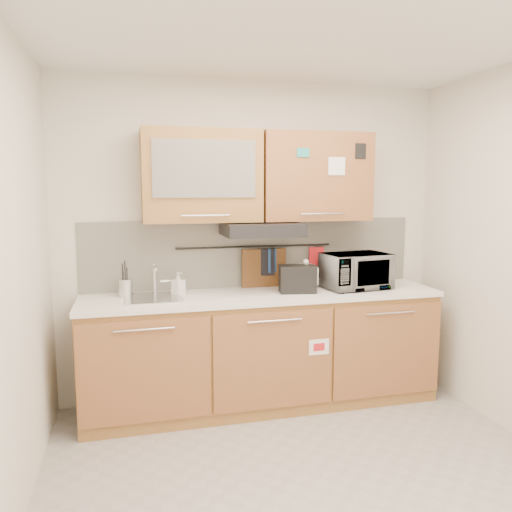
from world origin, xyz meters
TOP-DOWN VIEW (x-y plane):
  - floor at (0.00, 0.00)m, footprint 3.20×3.20m
  - ceiling at (0.00, 0.00)m, footprint 3.20×3.20m
  - wall_back at (0.00, 1.50)m, footprint 3.20×0.00m
  - wall_left at (-1.60, 0.00)m, footprint 0.00×3.00m
  - base_cabinet at (0.00, 1.19)m, footprint 2.80×0.64m
  - countertop at (0.00, 1.19)m, footprint 2.82×0.62m
  - backsplash at (0.00, 1.49)m, footprint 2.80×0.02m
  - upper_cabinets at (-0.00, 1.32)m, footprint 1.82×0.37m
  - range_hood at (0.00, 1.25)m, footprint 0.60×0.46m
  - sink at (-0.85, 1.21)m, footprint 0.42×0.40m
  - utensil_rail at (0.00, 1.45)m, footprint 1.30×0.02m
  - utensil_crock at (-1.05, 1.32)m, footprint 0.11×0.11m
  - kettle at (0.36, 1.20)m, footprint 0.19×0.17m
  - toaster at (0.27, 1.15)m, footprint 0.31×0.22m
  - microwave at (0.79, 1.19)m, footprint 0.56×0.42m
  - soap_bottle at (-0.66, 1.28)m, footprint 0.11×0.11m
  - cutting_board at (0.07, 1.44)m, footprint 0.38×0.04m
  - oven_mitt at (0.16, 1.44)m, footprint 0.12×0.06m
  - dark_pouch at (0.09, 1.44)m, footprint 0.15×0.06m
  - pot_holder at (0.54, 1.44)m, footprint 0.13×0.03m

SIDE VIEW (x-z plane):
  - floor at x=0.00m, z-range 0.00..0.00m
  - base_cabinet at x=0.00m, z-range -0.03..0.85m
  - countertop at x=0.00m, z-range 0.88..0.92m
  - sink at x=-0.85m, z-range 0.79..1.05m
  - utensil_crock at x=-1.05m, z-range 0.85..1.13m
  - cutting_board at x=0.07m, z-range 0.78..1.24m
  - soap_bottle at x=-0.66m, z-range 0.92..1.10m
  - kettle at x=0.36m, z-range 0.89..1.15m
  - toaster at x=0.27m, z-range 0.92..1.14m
  - microwave at x=0.79m, z-range 0.92..1.21m
  - dark_pouch at x=0.09m, z-range 1.02..1.24m
  - oven_mitt at x=0.16m, z-range 1.04..1.24m
  - pot_holder at x=0.54m, z-range 1.09..1.24m
  - backsplash at x=0.00m, z-range 0.92..1.48m
  - utensil_rail at x=0.00m, z-range 1.25..1.27m
  - wall_left at x=-1.60m, z-range -0.20..2.80m
  - wall_back at x=0.00m, z-range -0.30..2.90m
  - range_hood at x=0.00m, z-range 1.37..1.47m
  - upper_cabinets at x=0.00m, z-range 1.48..2.18m
  - ceiling at x=0.00m, z-range 2.60..2.60m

